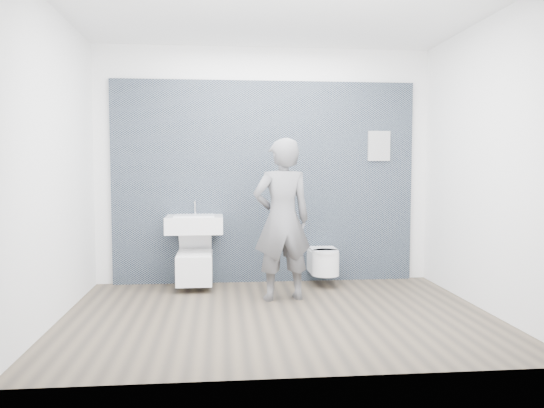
{
  "coord_description": "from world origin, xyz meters",
  "views": [
    {
      "loc": [
        -0.54,
        -4.86,
        1.38
      ],
      "look_at": [
        0.0,
        0.6,
        1.0
      ],
      "focal_mm": 35.0,
      "sensor_mm": 36.0,
      "label": 1
    }
  ],
  "objects": [
    {
      "name": "visitor",
      "position": [
        0.1,
        0.57,
        0.84
      ],
      "size": [
        0.67,
        0.49,
        1.68
      ],
      "primitive_type": "imported",
      "rotation": [
        0.0,
        0.0,
        3.3
      ],
      "color": "#5E5E63",
      "rests_on": "ground"
    },
    {
      "name": "tile_wall",
      "position": [
        0.0,
        1.47,
        0.0
      ],
      "size": [
        3.6,
        0.06,
        2.4
      ],
      "primitive_type": "cube",
      "color": "black",
      "rests_on": "ground"
    },
    {
      "name": "toilet_square",
      "position": [
        -0.83,
        1.16,
        0.27
      ],
      "size": [
        0.4,
        0.57,
        0.69
      ],
      "color": "white",
      "rests_on": "ground"
    },
    {
      "name": "info_placard",
      "position": [
        1.38,
        1.43,
        0.0
      ],
      "size": [
        0.27,
        0.03,
        0.36
      ],
      "primitive_type": "cube",
      "color": "silver",
      "rests_on": "ground"
    },
    {
      "name": "ground",
      "position": [
        0.0,
        0.0,
        0.0
      ],
      "size": [
        4.0,
        4.0,
        0.0
      ],
      "primitive_type": "plane",
      "color": "brown",
      "rests_on": "ground"
    },
    {
      "name": "washbasin",
      "position": [
        -0.83,
        1.2,
        0.74
      ],
      "size": [
        0.64,
        0.48,
        0.48
      ],
      "color": "white",
      "rests_on": "ground"
    },
    {
      "name": "toilet_rounded",
      "position": [
        0.66,
        1.17,
        0.28
      ],
      "size": [
        0.31,
        0.53,
        0.29
      ],
      "color": "white",
      "rests_on": "ground"
    },
    {
      "name": "room_shell",
      "position": [
        0.0,
        0.0,
        1.74
      ],
      "size": [
        4.0,
        4.0,
        4.0
      ],
      "color": "white",
      "rests_on": "ground"
    }
  ]
}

